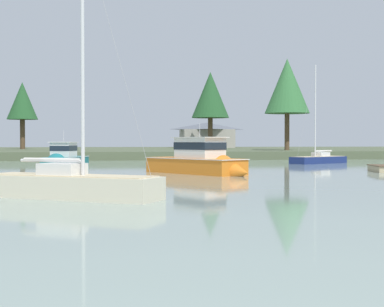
{
  "coord_description": "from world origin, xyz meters",
  "views": [
    {
      "loc": [
        -11.62,
        -12.53,
        2.4
      ],
      "look_at": [
        -4.66,
        34.76,
        1.36
      ],
      "focal_mm": 54.12,
      "sensor_mm": 36.0,
      "label": 1
    }
  ],
  "objects": [
    {
      "name": "sailboat_navy",
      "position": [
        10.72,
        46.44,
        0.22
      ],
      "size": [
        7.19,
        5.44,
        10.94
      ],
      "color": "navy",
      "rests_on": "ground"
    },
    {
      "name": "shore_tree_right_mid",
      "position": [
        6.66,
        89.11,
        10.53
      ],
      "size": [
        6.69,
        6.69,
        13.66
      ],
      "color": "brown",
      "rests_on": "far_shore_bank"
    },
    {
      "name": "sailboat_cream",
      "position": [
        -13.16,
        12.15,
        0.26
      ],
      "size": [
        7.82,
        5.84,
        12.03
      ],
      "color": "beige",
      "rests_on": "ground"
    },
    {
      "name": "shore_tree_far_left",
      "position": [
        -25.29,
        85.07,
        8.84
      ],
      "size": [
        4.98,
        4.98,
        10.96
      ],
      "color": "brown",
      "rests_on": "far_shore_bank"
    },
    {
      "name": "dinghy_sand",
      "position": [
        9.67,
        29.8,
        0.17
      ],
      "size": [
        2.41,
        4.18,
        0.7
      ],
      "color": "tan",
      "rests_on": "ground"
    },
    {
      "name": "cottage_behind_trees",
      "position": [
        7.92,
        100.22,
        3.62
      ],
      "size": [
        10.71,
        8.33,
        4.97
      ],
      "color": "#9E998E",
      "rests_on": "far_shore_bank"
    },
    {
      "name": "cruiser_teal",
      "position": [
        -15.77,
        43.11,
        0.51
      ],
      "size": [
        4.38,
        8.13,
        4.28
      ],
      "color": "#196B70",
      "rests_on": "ground"
    },
    {
      "name": "shore_tree_inland_b",
      "position": [
        14.17,
        68.21,
        10.28
      ],
      "size": [
        6.47,
        6.47,
        13.24
      ],
      "color": "brown",
      "rests_on": "far_shore_bank"
    },
    {
      "name": "cruiser_orange",
      "position": [
        -4.72,
        28.84,
        0.64
      ],
      "size": [
        7.37,
        9.57,
        4.58
      ],
      "color": "orange",
      "rests_on": "ground"
    },
    {
      "name": "far_shore_bank",
      "position": [
        0.0,
        87.41,
        0.53
      ],
      "size": [
        186.75,
        58.05,
        1.05
      ],
      "primitive_type": "cube",
      "color": "#4C563D",
      "rests_on": "ground"
    }
  ]
}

